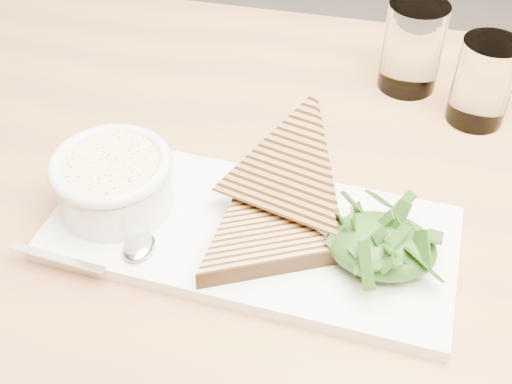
% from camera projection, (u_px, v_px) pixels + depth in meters
% --- Properties ---
extents(table_top, '(1.35, 0.91, 0.04)m').
position_uv_depth(table_top, '(318.00, 222.00, 0.73)').
color(table_top, '#A6793B').
rests_on(table_top, ground).
extents(table_leg_bl, '(0.06, 0.06, 0.70)m').
position_uv_depth(table_leg_bl, '(56.00, 164.00, 1.37)').
color(table_leg_bl, '#A6793B').
rests_on(table_leg_bl, ground).
extents(platter, '(0.43, 0.21, 0.02)m').
position_uv_depth(platter, '(251.00, 233.00, 0.67)').
color(platter, white).
rests_on(platter, table_top).
extents(soup_bowl, '(0.12, 0.12, 0.05)m').
position_uv_depth(soup_bowl, '(115.00, 186.00, 0.68)').
color(soup_bowl, white).
rests_on(soup_bowl, platter).
extents(soup, '(0.10, 0.10, 0.01)m').
position_uv_depth(soup, '(111.00, 166.00, 0.66)').
color(soup, beige).
rests_on(soup, soup_bowl).
extents(bowl_rim, '(0.13, 0.13, 0.01)m').
position_uv_depth(bowl_rim, '(110.00, 164.00, 0.66)').
color(bowl_rim, white).
rests_on(bowl_rim, soup_bowl).
extents(sandwich_flat, '(0.22, 0.22, 0.02)m').
position_uv_depth(sandwich_flat, '(260.00, 238.00, 0.64)').
color(sandwich_flat, '#B9874B').
rests_on(sandwich_flat, platter).
extents(sandwich_lean, '(0.21, 0.21, 0.19)m').
position_uv_depth(sandwich_lean, '(289.00, 174.00, 0.65)').
color(sandwich_lean, '#B9874B').
rests_on(sandwich_lean, sandwich_flat).
extents(salad_base, '(0.11, 0.08, 0.04)m').
position_uv_depth(salad_base, '(381.00, 246.00, 0.62)').
color(salad_base, '#17490E').
rests_on(salad_base, platter).
extents(arugula_pile, '(0.11, 0.10, 0.05)m').
position_uv_depth(arugula_pile, '(382.00, 241.00, 0.62)').
color(arugula_pile, '#2F4F1E').
rests_on(arugula_pile, platter).
extents(spoon_bowl, '(0.03, 0.04, 0.01)m').
position_uv_depth(spoon_bowl, '(139.00, 246.00, 0.64)').
color(spoon_bowl, silver).
rests_on(spoon_bowl, platter).
extents(spoon_handle, '(0.10, 0.02, 0.00)m').
position_uv_depth(spoon_handle, '(57.00, 258.00, 0.63)').
color(spoon_handle, silver).
rests_on(spoon_handle, platter).
extents(glass_near, '(0.08, 0.08, 0.12)m').
position_uv_depth(glass_near, '(412.00, 47.00, 0.85)').
color(glass_near, white).
rests_on(glass_near, table_top).
extents(glass_far, '(0.07, 0.07, 0.11)m').
position_uv_depth(glass_far, '(483.00, 82.00, 0.80)').
color(glass_far, white).
rests_on(glass_far, table_top).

